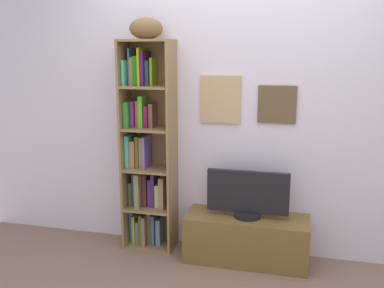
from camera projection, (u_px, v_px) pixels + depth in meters
name	position (u px, v px, depth m)	size (l,w,h in m)	color
back_wall	(236.00, 117.00, 3.54)	(4.80, 0.08, 2.35)	silver
bookshelf	(146.00, 155.00, 3.66)	(0.44, 0.28, 1.80)	olive
football	(146.00, 28.00, 3.39)	(0.27, 0.17, 0.17)	brown
tv_stand	(246.00, 239.00, 3.50)	(1.00, 0.39, 0.38)	brown
television	(248.00, 195.00, 3.42)	(0.66, 0.22, 0.39)	black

